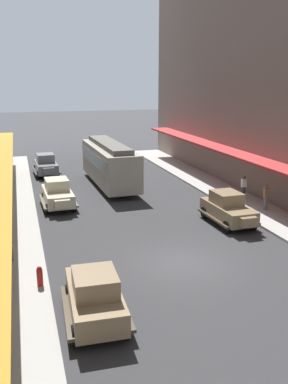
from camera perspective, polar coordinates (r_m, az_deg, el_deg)
ground_plane at (r=19.39m, az=5.23°, el=-9.57°), size 200.00×200.00×0.00m
sidewalk_left at (r=18.15m, az=-17.81°, el=-11.81°), size 3.00×60.00×0.15m
parked_car_0 at (r=27.78m, az=-11.74°, el=-0.13°), size 2.25×4.30×1.84m
parked_car_1 at (r=14.81m, az=-6.77°, el=-13.75°), size 2.29×4.31×1.84m
parked_car_2 at (r=37.57m, az=-13.28°, el=3.70°), size 2.28×4.31×1.84m
parked_car_4 at (r=24.52m, az=11.41°, el=-2.14°), size 2.23×4.29×1.84m
streetcar at (r=32.69m, az=-4.76°, el=4.12°), size 2.72×9.65×3.46m
fire_hydrant at (r=17.32m, az=-14.09°, el=-11.08°), size 0.24×0.24×0.82m
pedestrian_0 at (r=19.71m, az=-17.98°, el=-6.66°), size 0.36×0.28×1.67m
pedestrian_1 at (r=29.32m, az=13.49°, el=0.66°), size 0.36×0.24×1.64m
pedestrian_2 at (r=27.23m, az=16.36°, el=-0.64°), size 0.36×0.24×1.64m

